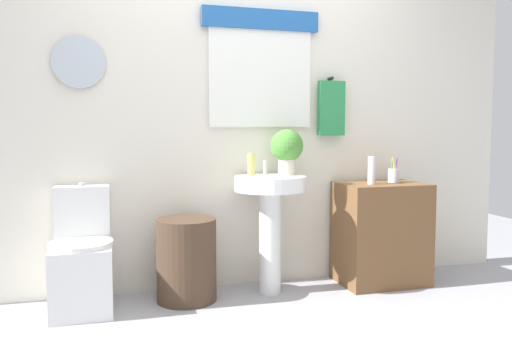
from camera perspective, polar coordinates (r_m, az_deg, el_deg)
The scene contains 10 objects.
back_wall at distance 3.64m, azimuth -2.69°, elevation 7.52°, with size 4.40×0.18×2.60m.
toilet at distance 3.38m, azimuth -19.08°, elevation -9.73°, with size 0.38×0.51×0.78m.
laundry_hamper at distance 3.38m, azimuth -7.90°, elevation -9.99°, with size 0.39×0.39×0.54m, color #4C3828.
pedestal_sink at distance 3.44m, azimuth 1.62°, elevation -4.16°, with size 0.49×0.49×0.81m.
faucet at distance 3.52m, azimuth 1.04°, elevation 0.34°, with size 0.03×0.03×0.10m, color silver.
wooden_cabinet at distance 3.82m, azimuth 13.97°, elevation -6.90°, with size 0.61×0.44×0.74m, color brown.
soap_bottle at distance 3.42m, azimuth -0.54°, elevation 0.65°, with size 0.05×0.05×0.15m, color #DBD166.
potted_plant at distance 3.50m, azimuth 3.52°, elevation 2.53°, with size 0.23×0.23×0.32m.
lotion_bottle at distance 3.67m, azimuth 12.97°, elevation 0.03°, with size 0.05×0.05×0.20m, color white.
toothbrush_cup at distance 3.83m, azimuth 15.34°, elevation -0.51°, with size 0.08×0.08×0.19m.
Camera 1 is at (-0.82, -2.39, 1.12)m, focal length 35.26 mm.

